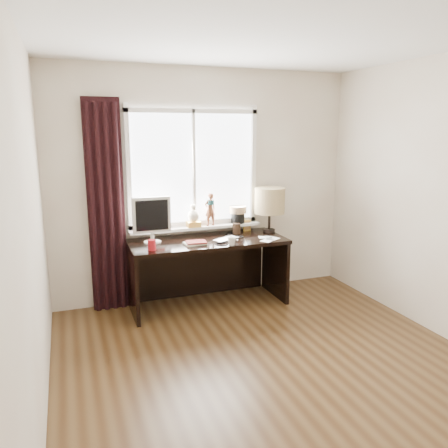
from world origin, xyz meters
name	(u,v)px	position (x,y,z in m)	size (l,w,h in m)	color
floor	(284,378)	(0.00, 0.00, 0.00)	(3.50, 4.00, 0.00)	#4E371C
ceiling	(296,26)	(0.00, 0.00, 2.60)	(3.50, 4.00, 0.00)	white
wall_back	(206,185)	(0.00, 2.00, 1.30)	(3.50, 2.60, 0.00)	#C0A88F
wall_left	(28,237)	(-1.75, 0.00, 1.30)	(4.00, 2.60, 0.00)	#C0A88F
laptop	(226,239)	(0.08, 1.53, 0.76)	(0.31, 0.20, 0.02)	silver
mug	(232,241)	(0.06, 1.33, 0.79)	(0.09, 0.08, 0.09)	white
red_cup	(152,245)	(-0.75, 1.43, 0.80)	(0.08, 0.08, 0.11)	maroon
window	(196,186)	(-0.13, 1.95, 1.31)	(1.52, 0.20, 1.40)	white
curtain	(106,208)	(-1.13, 1.91, 1.12)	(0.38, 0.09, 2.25)	black
desk	(205,259)	(-0.10, 1.73, 0.51)	(1.70, 0.70, 0.75)	black
monitor	(152,217)	(-0.69, 1.71, 1.03)	(0.40, 0.18, 0.49)	beige
notebook_stack	(196,243)	(-0.28, 1.49, 0.77)	(0.24, 0.18, 0.03)	beige
brush_holder	(236,228)	(0.30, 1.79, 0.81)	(0.09, 0.09, 0.25)	black
icon_frame	(247,225)	(0.47, 1.88, 0.81)	(0.10, 0.04, 0.13)	gold
table_lamp	(270,201)	(0.70, 1.75, 1.11)	(0.35, 0.35, 0.52)	black
loose_papers	(269,239)	(0.54, 1.44, 0.75)	(0.28, 0.30, 0.00)	white
desk_cables	(229,239)	(0.13, 1.56, 0.75)	(0.42, 0.53, 0.01)	black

